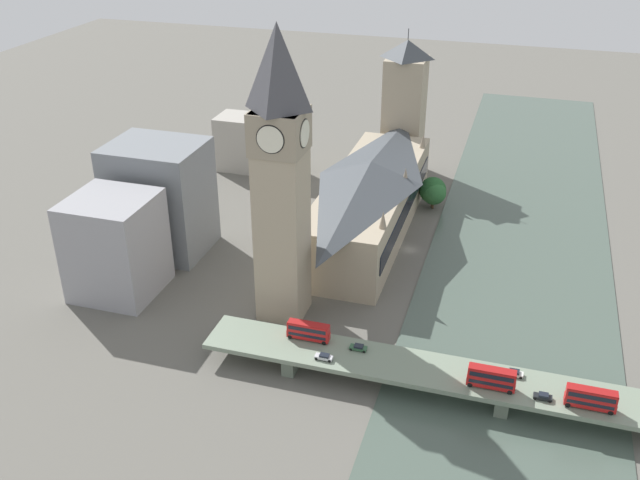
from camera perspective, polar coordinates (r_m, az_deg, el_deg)
ground_plane at (r=226.36m, az=7.16°, el=-0.77°), size 600.00×600.00×0.00m
river_water at (r=224.28m, az=15.55°, el=-1.90°), size 54.61×360.00×0.30m
parliament_hall at (r=230.33m, az=4.03°, el=3.38°), size 24.56×85.50×24.95m
clock_tower at (r=175.47m, az=-3.17°, el=5.36°), size 12.97×12.97×77.06m
victoria_tower at (r=275.18m, az=6.75°, el=10.39°), size 14.65×14.65×55.39m
road_bridge at (r=167.32m, az=14.52°, el=-11.30°), size 141.22×13.25×5.74m
double_decker_bus_lead at (r=162.94m, az=13.56°, el=-10.63°), size 10.53×2.58×5.07m
double_decker_bus_mid at (r=163.79m, az=20.86°, el=-11.72°), size 10.53×2.47×4.89m
double_decker_bus_rear at (r=173.02m, az=-0.93°, el=-7.25°), size 10.46×2.52×4.61m
car_northbound_tail at (r=167.77m, az=0.31°, el=-9.32°), size 4.22×1.77×1.35m
car_southbound_lead at (r=164.13m, az=17.41°, el=-11.85°), size 3.96×1.76×1.40m
car_southbound_mid at (r=168.85m, az=15.24°, el=-10.22°), size 4.32×1.87×1.39m
car_southbound_extra at (r=170.96m, az=3.09°, el=-8.58°), size 4.10×1.89×1.28m
city_block_west at (r=204.95m, az=-16.05°, el=-0.43°), size 22.32×22.31×28.57m
city_block_center at (r=282.43m, az=-5.37°, el=7.69°), size 27.69×14.69×21.21m
city_block_east at (r=223.54m, az=-12.67°, el=3.32°), size 27.91×23.19×34.61m
tree_embankment_near at (r=252.10m, az=9.10°, el=3.77°), size 8.62×8.62×10.44m
tree_embankment_mid at (r=252.93m, az=9.01°, el=3.95°), size 9.43×9.43×11.18m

